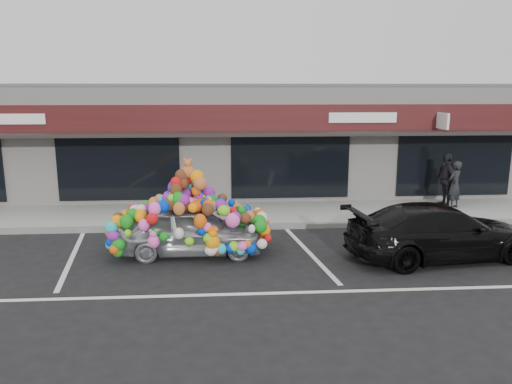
{
  "coord_description": "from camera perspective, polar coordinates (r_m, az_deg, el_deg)",
  "views": [
    {
      "loc": [
        0.6,
        -11.94,
        4.19
      ],
      "look_at": [
        1.5,
        1.4,
        1.37
      ],
      "focal_mm": 35.0,
      "sensor_mm": 36.0,
      "label": 1
    }
  ],
  "objects": [
    {
      "name": "pedestrian_c",
      "position": [
        18.33,
        20.89,
        1.34
      ],
      "size": [
        1.12,
        0.53,
        1.86
      ],
      "primitive_type": "imported",
      "rotation": [
        0.0,
        0.0,
        4.79
      ],
      "color": "#2A262C",
      "rests_on": "sidewalk"
    },
    {
      "name": "parking_stripe_left",
      "position": [
        13.39,
        -20.3,
        -7.09
      ],
      "size": [
        0.73,
        4.37,
        0.01
      ],
      "primitive_type": "cube",
      "rotation": [
        0.0,
        0.0,
        0.14
      ],
      "color": "silver",
      "rests_on": "ground"
    },
    {
      "name": "pedestrian_a",
      "position": [
        18.16,
        21.74,
        0.79
      ],
      "size": [
        0.7,
        0.65,
        1.62
      ],
      "primitive_type": "imported",
      "rotation": [
        0.0,
        0.0,
        3.75
      ],
      "color": "black",
      "rests_on": "sidewalk"
    },
    {
      "name": "shop_building",
      "position": [
        20.49,
        -5.56,
        6.16
      ],
      "size": [
        24.0,
        7.2,
        4.31
      ],
      "color": "beige",
      "rests_on": "ground"
    },
    {
      "name": "sidewalk",
      "position": [
        16.47,
        -5.84,
        -2.63
      ],
      "size": [
        26.0,
        3.0,
        0.15
      ],
      "primitive_type": "cube",
      "color": "#9B9B96",
      "rests_on": "ground"
    },
    {
      "name": "toy_car",
      "position": [
        12.79,
        -7.6,
        -3.6
      ],
      "size": [
        2.76,
        4.04,
        2.35
      ],
      "rotation": [
        0.0,
        0.0,
        1.57
      ],
      "color": "#979DA1",
      "rests_on": "ground"
    },
    {
      "name": "parking_stripe_right",
      "position": [
        14.92,
        27.11,
        -5.75
      ],
      "size": [
        0.73,
        4.37,
        0.01
      ],
      "primitive_type": "cube",
      "rotation": [
        0.0,
        0.0,
        0.14
      ],
      "color": "silver",
      "rests_on": "ground"
    },
    {
      "name": "ground",
      "position": [
        12.67,
        -6.42,
        -7.5
      ],
      "size": [
        90.0,
        90.0,
        0.0
      ],
      "primitive_type": "plane",
      "color": "black",
      "rests_on": "ground"
    },
    {
      "name": "parking_stripe_mid",
      "position": [
        13.03,
        6.11,
        -6.92
      ],
      "size": [
        0.73,
        4.37,
        0.01
      ],
      "primitive_type": "cube",
      "rotation": [
        0.0,
        0.0,
        0.14
      ],
      "color": "silver",
      "rests_on": "ground"
    },
    {
      "name": "black_sedan",
      "position": [
        13.2,
        20.3,
        -4.27
      ],
      "size": [
        2.56,
        4.93,
        1.37
      ],
      "primitive_type": "imported",
      "rotation": [
        0.0,
        0.0,
        1.71
      ],
      "color": "black",
      "rests_on": "ground"
    },
    {
      "name": "kerb",
      "position": [
        15.02,
        -6.02,
        -4.07
      ],
      "size": [
        26.0,
        0.18,
        0.16
      ],
      "primitive_type": "cube",
      "color": "slate",
      "rests_on": "ground"
    },
    {
      "name": "lane_line",
      "position": [
        10.6,
        4.12,
        -11.4
      ],
      "size": [
        14.0,
        0.12,
        0.01
      ],
      "primitive_type": "cube",
      "color": "silver",
      "rests_on": "ground"
    }
  ]
}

